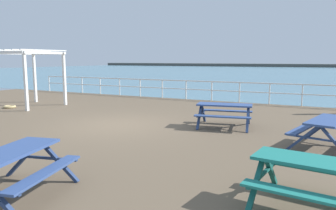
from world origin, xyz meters
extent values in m
cube|color=brown|center=(0.00, 0.00, -0.10)|extent=(30.00, 24.00, 0.20)
cube|color=teal|center=(0.00, 52.75, 0.00)|extent=(142.00, 90.00, 0.01)
cube|color=#4C4C47|center=(0.00, 95.75, 0.00)|extent=(142.00, 6.00, 1.80)
cube|color=white|center=(0.00, 7.75, 1.05)|extent=(23.00, 0.06, 0.06)
cube|color=white|center=(0.00, 7.75, 0.58)|extent=(23.00, 0.05, 0.05)
cylinder|color=white|center=(-11.50, 7.75, 0.53)|extent=(0.07, 0.07, 1.05)
cylinder|color=white|center=(-9.97, 7.75, 0.53)|extent=(0.07, 0.07, 1.05)
cylinder|color=white|center=(-8.43, 7.75, 0.53)|extent=(0.07, 0.07, 1.05)
cylinder|color=white|center=(-6.90, 7.75, 0.53)|extent=(0.07, 0.07, 1.05)
cylinder|color=white|center=(-5.37, 7.75, 0.53)|extent=(0.07, 0.07, 1.05)
cylinder|color=white|center=(-3.83, 7.75, 0.53)|extent=(0.07, 0.07, 1.05)
cylinder|color=white|center=(-2.30, 7.75, 0.53)|extent=(0.07, 0.07, 1.05)
cylinder|color=white|center=(-0.77, 7.75, 0.53)|extent=(0.07, 0.07, 1.05)
cylinder|color=white|center=(0.77, 7.75, 0.53)|extent=(0.07, 0.07, 1.05)
cylinder|color=white|center=(2.30, 7.75, 0.53)|extent=(0.07, 0.07, 1.05)
cylinder|color=white|center=(3.83, 7.75, 0.53)|extent=(0.07, 0.07, 1.05)
cylinder|color=white|center=(5.37, 7.75, 0.53)|extent=(0.07, 0.07, 1.05)
cube|color=#334C84|center=(3.42, 1.35, 0.75)|extent=(1.90, 1.02, 0.05)
cube|color=#334C84|center=(3.30, 1.96, 0.45)|extent=(1.82, 0.59, 0.04)
cube|color=#334C84|center=(3.53, 0.74, 0.45)|extent=(1.82, 0.59, 0.04)
cube|color=navy|center=(4.11, 1.87, 0.38)|extent=(0.23, 0.79, 0.79)
cube|color=navy|center=(4.25, 1.13, 0.38)|extent=(0.23, 0.79, 0.79)
cube|color=navy|center=(4.18, 1.50, 0.42)|extent=(0.34, 1.49, 0.04)
cube|color=navy|center=(2.58, 1.58, 0.38)|extent=(0.23, 0.79, 0.79)
cube|color=navy|center=(2.72, 0.84, 0.38)|extent=(0.23, 0.79, 0.79)
cube|color=navy|center=(2.65, 1.21, 0.42)|extent=(0.34, 1.49, 0.04)
cube|color=#1E7A70|center=(6.41, -3.91, 0.75)|extent=(1.87, 0.91, 0.05)
cube|color=#1E7A70|center=(6.48, -3.29, 0.45)|extent=(1.82, 0.47, 0.04)
cube|color=#1E7A70|center=(6.34, -4.53, 0.45)|extent=(1.82, 0.47, 0.04)
cube|color=#165B54|center=(5.68, -3.45, 0.38)|extent=(0.17, 0.80, 0.79)
cube|color=#165B54|center=(5.59, -4.19, 0.38)|extent=(0.17, 0.80, 0.79)
cube|color=#165B54|center=(5.64, -3.82, 0.42)|extent=(0.24, 1.50, 0.04)
cube|color=#334C84|center=(6.54, -0.18, 0.75)|extent=(1.09, 1.91, 0.05)
cube|color=#334C84|center=(5.93, -0.04, 0.45)|extent=(0.66, 1.81, 0.04)
cube|color=navy|center=(6.35, 0.67, 0.38)|extent=(0.79, 0.26, 0.79)
cube|color=navy|center=(6.72, 0.58, 0.42)|extent=(1.47, 0.40, 0.04)
cube|color=navy|center=(6.00, -0.85, 0.38)|extent=(0.79, 0.26, 0.79)
cube|color=navy|center=(6.73, -1.02, 0.38)|extent=(0.79, 0.26, 0.79)
cube|color=navy|center=(6.36, -0.94, 0.42)|extent=(1.47, 0.40, 0.04)
cube|color=#334C84|center=(1.91, -5.60, 0.75)|extent=(1.11, 1.91, 0.05)
cube|color=#334C84|center=(2.51, -5.46, 0.45)|extent=(0.68, 1.81, 0.04)
cube|color=navy|center=(1.36, -4.94, 0.38)|extent=(0.79, 0.27, 0.79)
cube|color=navy|center=(2.09, -4.76, 0.38)|extent=(0.79, 0.27, 0.79)
cube|color=navy|center=(1.73, -4.85, 0.42)|extent=(1.47, 0.42, 0.04)
cube|color=white|center=(-5.24, 2.91, 1.25)|extent=(0.12, 0.12, 2.50)
cube|color=white|center=(-5.34, 0.71, 1.25)|extent=(0.12, 0.12, 2.50)
cube|color=white|center=(-7.44, 3.01, 1.25)|extent=(0.12, 0.12, 2.50)
cube|color=white|center=(-5.29, 1.81, 2.56)|extent=(0.23, 2.44, 0.12)
cube|color=white|center=(-7.49, 1.91, 2.56)|extent=(0.23, 2.44, 0.12)
cube|color=white|center=(-6.34, 2.96, 2.56)|extent=(2.44, 0.23, 0.12)
cube|color=white|center=(-6.44, 0.76, 2.56)|extent=(2.44, 0.23, 0.12)
cube|color=white|center=(-7.49, 1.91, 2.68)|extent=(0.20, 2.56, 0.04)
cube|color=white|center=(-6.94, 1.89, 2.68)|extent=(0.20, 2.56, 0.04)
cube|color=white|center=(-6.39, 1.86, 2.68)|extent=(0.20, 2.56, 0.04)
cube|color=white|center=(-5.84, 1.84, 2.68)|extent=(0.20, 2.56, 0.04)
cube|color=white|center=(-5.29, 1.81, 2.68)|extent=(0.20, 2.56, 0.04)
torus|color=tan|center=(-6.83, 0.95, 0.06)|extent=(0.55, 0.55, 0.11)
camera|label=1|loc=(6.50, -8.99, 2.25)|focal=34.31mm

